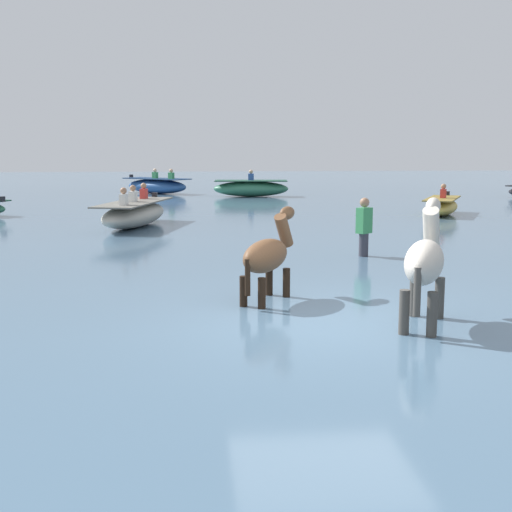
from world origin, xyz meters
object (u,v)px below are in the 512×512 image
(boat_distant_west, at_px, (157,186))
(horse_lead_pinto, at_px, (425,265))
(horse_trailing_bay, at_px, (268,258))
(person_onlooker_right, at_px, (364,234))
(boat_near_starboard, at_px, (442,206))
(boat_near_port, at_px, (251,188))
(boat_far_inshore, at_px, (134,214))

(boat_distant_west, bearing_deg, horse_lead_pinto, -79.65)
(horse_trailing_bay, xyz_separation_m, person_onlooker_right, (2.49, 4.04, -0.17))
(boat_near_starboard, bearing_deg, horse_trailing_bay, -120.41)
(horse_trailing_bay, xyz_separation_m, boat_distant_west, (-2.82, 24.10, -0.27))
(person_onlooker_right, bearing_deg, boat_distant_west, 104.83)
(boat_near_port, bearing_deg, person_onlooker_right, -87.15)
(boat_distant_west, bearing_deg, horse_trailing_bay, -83.33)
(boat_distant_west, height_order, boat_far_inshore, boat_distant_west)
(horse_lead_pinto, distance_m, boat_distant_west, 26.12)
(horse_lead_pinto, bearing_deg, person_onlooker_right, 83.70)
(boat_distant_west, bearing_deg, person_onlooker_right, -75.17)
(horse_lead_pinto, height_order, horse_trailing_bay, horse_lead_pinto)
(boat_distant_west, xyz_separation_m, boat_far_inshore, (0.04, -14.10, -0.01))
(horse_lead_pinto, bearing_deg, boat_near_starboard, 68.81)
(horse_lead_pinto, xyz_separation_m, person_onlooker_right, (0.62, 5.62, -0.31))
(horse_trailing_bay, distance_m, boat_distant_west, 24.27)
(horse_trailing_bay, xyz_separation_m, boat_far_inshore, (-2.78, 10.00, -0.28))
(horse_trailing_bay, distance_m, boat_near_starboard, 14.47)
(boat_distant_west, distance_m, boat_near_port, 5.06)
(person_onlooker_right, bearing_deg, boat_near_port, 92.85)
(horse_lead_pinto, relative_size, boat_near_port, 0.56)
(horse_lead_pinto, relative_size, boat_near_starboard, 0.66)
(boat_near_starboard, bearing_deg, boat_far_inshore, -166.25)
(person_onlooker_right, bearing_deg, boat_far_inshore, 131.49)
(boat_distant_west, relative_size, boat_far_inshore, 0.84)
(boat_distant_west, height_order, boat_near_port, boat_distant_west)
(boat_distant_west, xyz_separation_m, boat_near_port, (4.43, -2.44, -0.00))
(boat_distant_west, distance_m, person_onlooker_right, 20.76)
(horse_trailing_bay, distance_m, boat_far_inshore, 10.39)
(boat_far_inshore, bearing_deg, horse_trailing_bay, -74.45)
(horse_lead_pinto, bearing_deg, boat_distant_west, 100.35)
(boat_distant_west, relative_size, person_onlooker_right, 2.21)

